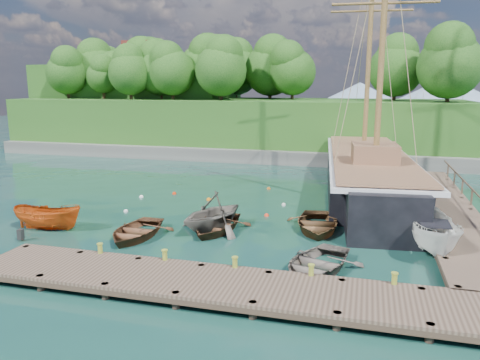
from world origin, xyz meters
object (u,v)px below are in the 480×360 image
object	(u,v)px
rowboat_3	(315,271)
rowboat_4	(316,230)
rowboat_0	(136,237)
cabin_boat_white	(432,252)
schooner	(368,177)
rowboat_2	(216,231)
motorboat_orange	(49,229)
rowboat_1	(213,231)

from	to	relation	value
rowboat_3	rowboat_4	world-z (taller)	rowboat_4
rowboat_0	cabin_boat_white	world-z (taller)	cabin_boat_white
cabin_boat_white	rowboat_3	bearing A→B (deg)	-148.46
schooner	rowboat_0	bearing A→B (deg)	-135.97
rowboat_2	rowboat_0	bearing A→B (deg)	-144.86
rowboat_4	motorboat_orange	world-z (taller)	motorboat_orange
rowboat_0	rowboat_2	bearing A→B (deg)	29.07
schooner	rowboat_4	bearing A→B (deg)	-110.14
rowboat_0	schooner	world-z (taller)	schooner
rowboat_1	rowboat_0	bearing A→B (deg)	-124.40
schooner	cabin_boat_white	bearing A→B (deg)	-80.34
motorboat_orange	rowboat_3	bearing A→B (deg)	-100.49
rowboat_1	schooner	distance (m)	13.67
rowboat_1	rowboat_2	bearing A→B (deg)	25.36
rowboat_4	motorboat_orange	xyz separation A→B (m)	(-13.98, -3.71, 0.00)
rowboat_2	cabin_boat_white	bearing A→B (deg)	2.64
cabin_boat_white	motorboat_orange	bearing A→B (deg)	-179.67
rowboat_3	schooner	distance (m)	15.38
cabin_boat_white	schooner	distance (m)	11.99
rowboat_4	cabin_boat_white	distance (m)	5.95
rowboat_1	rowboat_4	distance (m)	5.59
rowboat_3	motorboat_orange	bearing A→B (deg)	-169.66
rowboat_0	motorboat_orange	distance (m)	5.14
rowboat_1	rowboat_3	bearing A→B (deg)	-10.34
rowboat_1	cabin_boat_white	world-z (taller)	rowboat_1
motorboat_orange	cabin_boat_white	world-z (taller)	cabin_boat_white
motorboat_orange	schooner	bearing A→B (deg)	-54.10
rowboat_3	motorboat_orange	xyz separation A→B (m)	(-14.55, 1.98, 0.00)
rowboat_1	schooner	bearing A→B (deg)	78.90
rowboat_0	rowboat_3	xyz separation A→B (m)	(9.41, -2.04, 0.00)
cabin_boat_white	schooner	world-z (taller)	schooner
rowboat_0	rowboat_3	distance (m)	9.63
rowboat_0	motorboat_orange	bearing A→B (deg)	179.74
rowboat_4	cabin_boat_white	size ratio (longest dim) A/B	0.88
rowboat_0	rowboat_3	size ratio (longest dim) A/B	0.96
rowboat_0	rowboat_4	distance (m)	9.56
motorboat_orange	schooner	world-z (taller)	schooner
rowboat_0	rowboat_3	bearing A→B (deg)	-13.19
cabin_boat_white	rowboat_4	bearing A→B (deg)	155.50
rowboat_4	motorboat_orange	distance (m)	14.46
rowboat_3	rowboat_4	xyz separation A→B (m)	(-0.57, 5.69, 0.00)
rowboat_3	schooner	xyz separation A→B (m)	(1.99, 15.20, 1.24)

